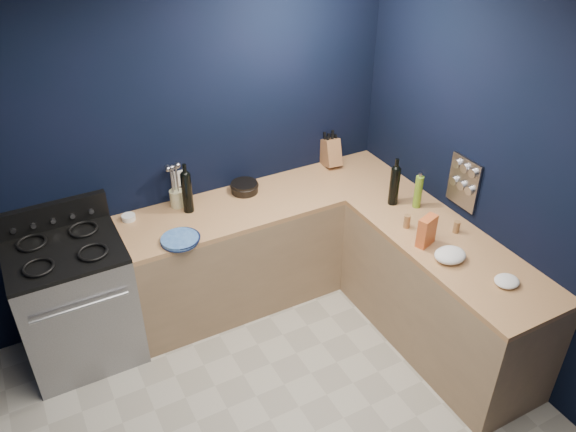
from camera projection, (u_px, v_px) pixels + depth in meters
ceiling at (284, 31)px, 2.24m from camera, size 3.50×3.50×0.02m
wall_back at (174, 152)px, 4.26m from camera, size 3.50×0.02×2.60m
wall_right at (530, 203)px, 3.65m from camera, size 0.02×3.50×2.60m
cab_back at (268, 247)px, 4.73m from camera, size 2.30×0.63×0.86m
top_back at (267, 200)px, 4.48m from camera, size 2.30×0.63×0.04m
cab_right at (441, 297)px, 4.21m from camera, size 0.63×1.67×0.86m
top_right at (450, 248)px, 3.96m from camera, size 0.63×1.67×0.04m
gas_range at (77, 304)px, 4.10m from camera, size 0.76×0.66×0.92m
oven_door at (87, 334)px, 3.87m from camera, size 0.59×0.02×0.42m
cooktop at (63, 251)px, 3.84m from camera, size 0.76×0.66×0.03m
backguard at (52, 216)px, 4.00m from camera, size 0.76×0.06×0.20m
spice_panel at (464, 183)px, 4.11m from camera, size 0.02×0.28×0.38m
wall_outlet at (178, 179)px, 4.36m from camera, size 0.09×0.02×0.13m
plate_stack at (180, 240)px, 3.98m from camera, size 0.34×0.34×0.03m
ramekin at (129, 217)px, 4.21m from camera, size 0.13×0.13×0.04m
utensil_crock at (177, 198)px, 4.34m from camera, size 0.12×0.12×0.13m
wine_bottle_back at (187, 193)px, 4.23m from camera, size 0.10×0.10×0.31m
lemon_basket at (245, 187)px, 4.53m from camera, size 0.28×0.28×0.08m
knife_block at (330, 152)px, 4.88m from camera, size 0.15×0.28×0.28m
wine_bottle_right at (394, 186)px, 4.33m from camera, size 0.07×0.07×0.30m
oil_bottle at (418, 192)px, 4.30m from camera, size 0.08×0.08×0.26m
spice_jar_near at (407, 221)px, 4.11m from camera, size 0.05×0.05×0.10m
spice_jar_far at (457, 227)px, 4.06m from camera, size 0.06×0.06×0.09m
crouton_bag at (427, 231)px, 3.91m from camera, size 0.16×0.11×0.22m
towel_front at (450, 255)px, 3.80m from camera, size 0.25×0.23×0.08m
towel_end at (507, 281)px, 3.60m from camera, size 0.17×0.15×0.05m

